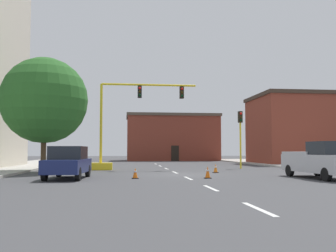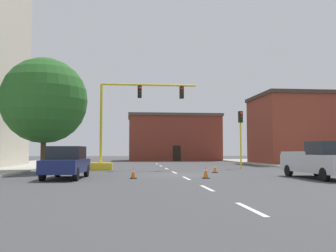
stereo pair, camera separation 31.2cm
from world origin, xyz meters
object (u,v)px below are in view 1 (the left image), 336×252
Objects in this scene: sedan_navy_near_left at (68,162)px; traffic_cone_roadside_b at (208,172)px; pickup_truck_silver at (322,160)px; traffic_cone_roadside_c at (216,168)px; tree_left_near at (44,100)px; traffic_cone_roadside_a at (135,173)px; traffic_signal_gantry at (114,142)px; traffic_light_pole_right at (240,126)px.

sedan_navy_near_left reaches higher than traffic_cone_roadside_b.
pickup_truck_silver is 7.38m from traffic_cone_roadside_c.
traffic_cone_roadside_b reaches higher than traffic_cone_roadside_c.
traffic_cone_roadside_a is at bearing -46.19° from tree_left_near.
traffic_light_pole_right is (10.44, 0.81, 1.32)m from traffic_signal_gantry.
traffic_signal_gantry is 11.23m from traffic_cone_roadside_b.
traffic_cone_roadside_c is (-3.49, -5.53, -3.23)m from traffic_light_pole_right.
traffic_light_pole_right is at bearing 95.06° from pickup_truck_silver.
traffic_light_pole_right is 0.60× the size of tree_left_near.
traffic_cone_roadside_b is (10.07, -6.70, -4.66)m from tree_left_near.
pickup_truck_silver is at bearing -84.94° from traffic_light_pole_right.
sedan_navy_near_left is at bearing -103.61° from traffic_signal_gantry.
traffic_signal_gantry is 6.29m from tree_left_near.
traffic_light_pole_right is 0.87× the size of pickup_truck_silver.
sedan_navy_near_left is 7.56m from traffic_cone_roadside_b.
traffic_light_pole_right is 15.75m from tree_left_near.
traffic_cone_roadside_a is (3.59, -0.30, -0.60)m from sedan_navy_near_left.
sedan_navy_near_left is at bearing 175.54° from traffic_cone_roadside_b.
traffic_cone_roadside_a is (-9.06, -10.24, -3.24)m from traffic_light_pole_right.
pickup_truck_silver is 13.73m from sedan_navy_near_left.
traffic_signal_gantry reaches higher than traffic_cone_roadside_b.
traffic_light_pole_right is at bearing 63.98° from traffic_cone_roadside_b.
traffic_cone_roadside_c is at bearing -8.24° from tree_left_near.
pickup_truck_silver is 9.33× the size of traffic_cone_roadside_a.
pickup_truck_silver is (1.00, -11.34, -2.55)m from traffic_light_pole_right.
pickup_truck_silver is 1.20× the size of sedan_navy_near_left.
traffic_signal_gantry is at bearing -175.57° from traffic_light_pole_right.
traffic_light_pole_right reaches higher than sedan_navy_near_left.
tree_left_near reaches higher than traffic_light_pole_right.
traffic_cone_roadside_b is (3.92, -0.29, 0.04)m from traffic_cone_roadside_a.
traffic_cone_roadside_c is (5.57, 4.71, 0.01)m from traffic_cone_roadside_a.
pickup_truck_silver is (11.45, -10.53, -1.23)m from traffic_signal_gantry.
traffic_light_pole_right is 14.05m from traffic_cone_roadside_a.
traffic_cone_roadside_a is at bearing -81.66° from traffic_signal_gantry.
sedan_navy_near_left is 10.19m from traffic_cone_roadside_c.
traffic_signal_gantry is 1.76× the size of traffic_light_pole_right.
traffic_cone_roadside_a is (6.15, -6.41, -4.70)m from tree_left_near.
tree_left_near is (-4.77, -3.02, 2.79)m from traffic_signal_gantry.
sedan_navy_near_left is (-2.21, -9.13, -1.32)m from traffic_signal_gantry.
sedan_navy_near_left is 7.48× the size of traffic_cone_roadside_c.
pickup_truck_silver reaches higher than traffic_cone_roadside_c.
traffic_cone_roadside_a is 0.96× the size of traffic_cone_roadside_c.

